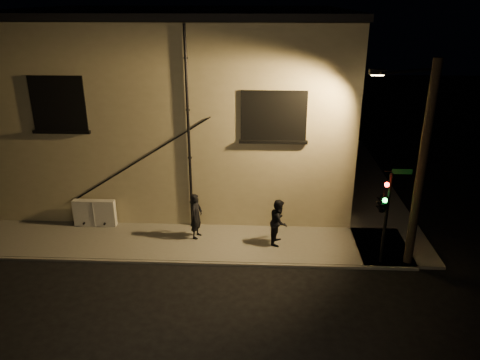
{
  "coord_description": "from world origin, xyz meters",
  "views": [
    {
      "loc": [
        1.11,
        -15.11,
        9.46
      ],
      "look_at": [
        0.32,
        1.8,
        2.71
      ],
      "focal_mm": 35.0,
      "sensor_mm": 36.0,
      "label": 1
    }
  ],
  "objects_px": {
    "pedestrian_b": "(279,222)",
    "traffic_signal": "(383,202)",
    "streetlamp_pole": "(419,163)",
    "utility_cabinet": "(95,213)",
    "pedestrian_a": "(196,216)"
  },
  "relations": [
    {
      "from": "utility_cabinet",
      "to": "pedestrian_a",
      "type": "xyz_separation_m",
      "value": [
        4.51,
        -0.82,
        0.37
      ]
    },
    {
      "from": "utility_cabinet",
      "to": "pedestrian_b",
      "type": "distance_m",
      "value": 7.94
    },
    {
      "from": "pedestrian_b",
      "to": "streetlamp_pole",
      "type": "bearing_deg",
      "value": -91.69
    },
    {
      "from": "traffic_signal",
      "to": "streetlamp_pole",
      "type": "xyz_separation_m",
      "value": [
        1.13,
        0.21,
        1.39
      ]
    },
    {
      "from": "pedestrian_b",
      "to": "traffic_signal",
      "type": "bearing_deg",
      "value": -98.82
    },
    {
      "from": "utility_cabinet",
      "to": "pedestrian_b",
      "type": "height_order",
      "value": "pedestrian_b"
    },
    {
      "from": "streetlamp_pole",
      "to": "utility_cabinet",
      "type": "bearing_deg",
      "value": 169.63
    },
    {
      "from": "utility_cabinet",
      "to": "pedestrian_a",
      "type": "height_order",
      "value": "pedestrian_a"
    },
    {
      "from": "pedestrian_b",
      "to": "traffic_signal",
      "type": "height_order",
      "value": "traffic_signal"
    },
    {
      "from": "traffic_signal",
      "to": "streetlamp_pole",
      "type": "distance_m",
      "value": 1.8
    },
    {
      "from": "pedestrian_b",
      "to": "traffic_signal",
      "type": "relative_size",
      "value": 0.51
    },
    {
      "from": "utility_cabinet",
      "to": "pedestrian_a",
      "type": "bearing_deg",
      "value": -10.31
    },
    {
      "from": "streetlamp_pole",
      "to": "traffic_signal",
      "type": "bearing_deg",
      "value": -169.41
    },
    {
      "from": "utility_cabinet",
      "to": "traffic_signal",
      "type": "distance_m",
      "value": 11.87
    },
    {
      "from": "utility_cabinet",
      "to": "streetlamp_pole",
      "type": "relative_size",
      "value": 0.24
    }
  ]
}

